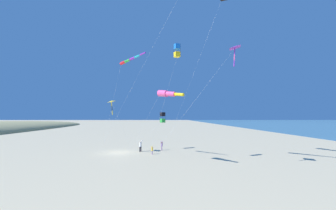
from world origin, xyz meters
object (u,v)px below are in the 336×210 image
at_px(person_adult_flyer, 140,145).
at_px(kite_windsock_striped_overhead, 167,94).
at_px(kite_delta_black_fish_shape, 234,48).
at_px(person_child_grey_jacket, 162,145).
at_px(person_child_green_jacket, 152,150).
at_px(kite_box_long_streamer_right, 163,117).
at_px(kite_windsock_long_streamer_left, 129,60).
at_px(kite_delta_orange_high_right, 111,102).
at_px(kite_box_rainbow_low_near, 177,51).

xyz_separation_m(person_adult_flyer, kite_windsock_striped_overhead, (-3.97, 9.30, 7.04)).
bearing_deg(kite_delta_black_fish_shape, person_child_grey_jacket, -58.44).
bearing_deg(person_child_green_jacket, kite_box_long_streamer_right, -110.10).
xyz_separation_m(kite_windsock_long_streamer_left, kite_box_long_streamer_right, (-4.37, -7.53, -7.45)).
xyz_separation_m(kite_windsock_long_streamer_left, kite_delta_orange_high_right, (3.13, -3.87, -5.16)).
bearing_deg(kite_delta_black_fish_shape, kite_windsock_long_streamer_left, -24.35).
height_order(person_child_green_jacket, kite_windsock_long_streamer_left, kite_windsock_long_streamer_left).
relative_size(kite_windsock_striped_overhead, kite_delta_black_fish_shape, 0.66).
distance_m(kite_windsock_striped_overhead, kite_delta_orange_high_right, 10.83).
bearing_deg(kite_delta_orange_high_right, kite_box_rainbow_low_near, 145.42).
xyz_separation_m(person_child_grey_jacket, kite_windsock_long_streamer_left, (4.24, 7.18, 11.93)).
distance_m(kite_windsock_striped_overhead, kite_delta_black_fish_shape, 8.68).
bearing_deg(person_adult_flyer, kite_windsock_long_streamer_left, 80.85).
xyz_separation_m(kite_delta_black_fish_shape, kite_delta_orange_high_right, (15.11, -9.29, -5.04)).
distance_m(person_adult_flyer, person_child_grey_jacket, 3.52).
bearing_deg(kite_box_rainbow_low_near, kite_delta_orange_high_right, -34.58).
height_order(kite_delta_black_fish_shape, kite_box_long_streamer_right, kite_delta_black_fish_shape).
distance_m(person_child_grey_jacket, kite_box_long_streamer_right, 4.49).
height_order(kite_box_rainbow_low_near, kite_delta_black_fish_shape, kite_box_rainbow_low_near).
bearing_deg(kite_windsock_long_streamer_left, kite_delta_black_fish_shape, 155.65).
relative_size(person_adult_flyer, person_child_green_jacket, 1.51).
height_order(person_child_grey_jacket, kite_delta_black_fish_shape, kite_delta_black_fish_shape).
bearing_deg(kite_delta_orange_high_right, kite_box_long_streamer_right, -153.96).
xyz_separation_m(person_child_grey_jacket, kite_delta_black_fish_shape, (-7.74, 12.60, 11.82)).
bearing_deg(kite_windsock_long_streamer_left, kite_box_rainbow_low_near, 157.77).
distance_m(person_adult_flyer, kite_delta_black_fish_shape, 19.65).
bearing_deg(kite_delta_black_fish_shape, person_adult_flyer, -45.83).
bearing_deg(kite_windsock_striped_overhead, kite_box_rainbow_low_near, -143.89).
relative_size(kite_windsock_long_streamer_left, kite_box_long_streamer_right, 2.01).
bearing_deg(person_child_green_jacket, kite_box_rainbow_low_near, 118.23).
bearing_deg(kite_windsock_long_streamer_left, kite_delta_orange_high_right, -51.07).
xyz_separation_m(person_adult_flyer, kite_box_rainbow_low_near, (-5.16, 8.43, 12.26)).
relative_size(kite_delta_orange_high_right, kite_box_long_streamer_right, 1.21).
distance_m(kite_windsock_long_streamer_left, kite_delta_orange_high_right, 7.17).
bearing_deg(person_child_green_jacket, kite_delta_orange_high_right, -3.56).
distance_m(person_child_grey_jacket, kite_windsock_striped_overhead, 12.79).
relative_size(kite_box_rainbow_low_near, kite_delta_black_fish_shape, 1.09).
distance_m(kite_box_rainbow_low_near, kite_box_long_streamer_right, 12.92).
bearing_deg(person_child_green_jacket, kite_delta_black_fish_shape, 135.54).
bearing_deg(person_adult_flyer, kite_windsock_striped_overhead, 113.12).
bearing_deg(kite_box_rainbow_low_near, person_child_grey_jacket, -79.06).
relative_size(person_adult_flyer, kite_delta_black_fish_shape, 0.14).
bearing_deg(kite_box_rainbow_low_near, kite_windsock_long_streamer_left, -22.23).
bearing_deg(person_child_grey_jacket, kite_box_rainbow_low_near, 100.94).
bearing_deg(kite_windsock_striped_overhead, person_adult_flyer, -66.88).
xyz_separation_m(kite_box_rainbow_low_near, kite_delta_black_fish_shape, (-5.87, 2.92, -0.61)).
relative_size(person_adult_flyer, person_child_grey_jacket, 1.21).
xyz_separation_m(kite_windsock_striped_overhead, kite_delta_orange_high_right, (8.05, -7.24, -0.43)).
xyz_separation_m(kite_windsock_striped_overhead, kite_delta_black_fish_shape, (-7.06, 2.06, 4.61)).
distance_m(kite_delta_black_fish_shape, kite_box_long_streamer_right, 16.72).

